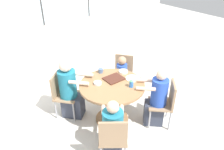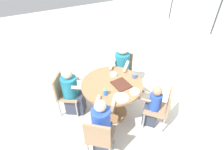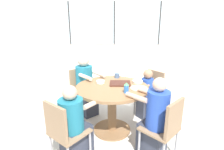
{
  "view_description": "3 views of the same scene",
  "coord_description": "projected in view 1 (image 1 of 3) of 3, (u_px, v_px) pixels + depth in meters",
  "views": [
    {
      "loc": [
        -1.87,
        -2.44,
        2.75
      ],
      "look_at": [
        0.0,
        0.0,
        0.94
      ],
      "focal_mm": 35.0,
      "sensor_mm": 36.0,
      "label": 1
    },
    {
      "loc": [
        2.07,
        -1.29,
        2.71
      ],
      "look_at": [
        0.0,
        0.0,
        0.94
      ],
      "focal_mm": 28.0,
      "sensor_mm": 36.0,
      "label": 2
    },
    {
      "loc": [
        0.06,
        -2.5,
        1.68
      ],
      "look_at": [
        0.0,
        0.0,
        0.94
      ],
      "focal_mm": 28.0,
      "sensor_mm": 36.0,
      "label": 3
    }
  ],
  "objects": [
    {
      "name": "bowl_white_shallow",
      "position": [
        98.0,
        83.0,
        3.66
      ],
      "size": [
        0.13,
        0.13,
        0.04
      ],
      "color": "silver",
      "rests_on": "dining_table"
    },
    {
      "name": "plate_tortillas",
      "position": [
        133.0,
        78.0,
        3.82
      ],
      "size": [
        0.25,
        0.25,
        0.01
      ],
      "color": "beige",
      "rests_on": "dining_table"
    },
    {
      "name": "chair_for_woman_green_shirt",
      "position": [
        113.0,
        137.0,
        3.0
      ],
      "size": [
        0.56,
        0.56,
        0.85
      ],
      "rotation": [
        0.0,
        0.0,
        -0.64
      ],
      "color": "#937556",
      "rests_on": "ground_plane"
    },
    {
      "name": "bowl_cereal",
      "position": [
        123.0,
        72.0,
        4.0
      ],
      "size": [
        0.17,
        0.17,
        0.03
      ],
      "color": "silver",
      "rests_on": "dining_table"
    },
    {
      "name": "sippy_cup",
      "position": [
        131.0,
        83.0,
        3.55
      ],
      "size": [
        0.07,
        0.07,
        0.15
      ],
      "color": "blue",
      "rests_on": "dining_table"
    },
    {
      "name": "chair_for_man_teal_shirt",
      "position": [
        166.0,
        100.0,
        3.71
      ],
      "size": [
        0.57,
        0.57,
        0.85
      ],
      "rotation": [
        0.0,
        0.0,
        0.81
      ],
      "color": "#937556",
      "rests_on": "ground_plane"
    },
    {
      "name": "person_man_blue_shirt",
      "position": [
        70.0,
        91.0,
        3.9
      ],
      "size": [
        0.6,
        0.62,
        1.16
      ],
      "rotation": [
        0.0,
        0.0,
        -2.41
      ],
      "color": "#333847",
      "rests_on": "ground_plane"
    },
    {
      "name": "person_toddler",
      "position": [
        121.0,
        79.0,
        4.48
      ],
      "size": [
        0.43,
        0.4,
        0.91
      ],
      "rotation": [
        0.0,
        0.0,
        -4.05
      ],
      "color": "#333847",
      "rests_on": "ground_plane"
    },
    {
      "name": "person_woman_green_shirt",
      "position": [
        113.0,
        131.0,
        3.17
      ],
      "size": [
        0.56,
        0.61,
        1.0
      ],
      "rotation": [
        0.0,
        0.0,
        -0.64
      ],
      "color": "#333847",
      "rests_on": "ground_plane"
    },
    {
      "name": "food_tray_dark",
      "position": [
        114.0,
        79.0,
        3.8
      ],
      "size": [
        0.32,
        0.27,
        0.02
      ],
      "color": "#472319",
      "rests_on": "dining_table"
    },
    {
      "name": "chair_for_man_blue_shirt",
      "position": [
        62.0,
        91.0,
        3.94
      ],
      "size": [
        0.56,
        0.56,
        0.85
      ],
      "rotation": [
        0.0,
        0.0,
        -2.41
      ],
      "color": "#937556",
      "rests_on": "ground_plane"
    },
    {
      "name": "wall_back_with_windows",
      "position": [
        41.0,
        11.0,
        5.23
      ],
      "size": [
        8.4,
        0.08,
        2.8
      ],
      "color": "silver",
      "rests_on": "ground_plane"
    },
    {
      "name": "dining_table",
      "position": [
        112.0,
        94.0,
        3.76
      ],
      "size": [
        1.11,
        1.11,
        0.76
      ],
      "color": "olive",
      "rests_on": "ground_plane"
    },
    {
      "name": "person_man_teal_shirt",
      "position": [
        156.0,
        100.0,
        3.73
      ],
      "size": [
        0.56,
        0.55,
        1.08
      ],
      "rotation": [
        0.0,
        0.0,
        0.81
      ],
      "color": "#333847",
      "rests_on": "ground_plane"
    },
    {
      "name": "coffee_mug",
      "position": [
        101.0,
        71.0,
        3.98
      ],
      "size": [
        0.09,
        0.08,
        0.08
      ],
      "color": "slate",
      "rests_on": "dining_table"
    },
    {
      "name": "ground_plane",
      "position": [
        112.0,
        119.0,
        4.05
      ],
      "size": [
        16.0,
        16.0,
        0.0
      ],
      "primitive_type": "plane",
      "color": "beige"
    },
    {
      "name": "chair_for_toddler",
      "position": [
        123.0,
        72.0,
        4.57
      ],
      "size": [
        0.56,
        0.56,
        0.85
      ],
      "rotation": [
        0.0,
        0.0,
        -4.05
      ],
      "color": "#937556",
      "rests_on": "ground_plane"
    }
  ]
}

